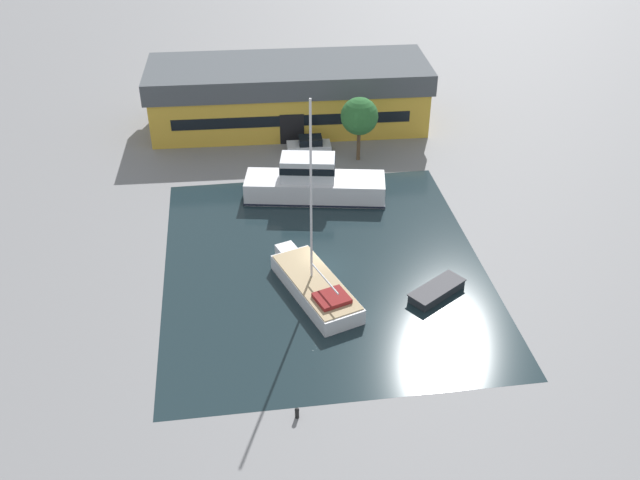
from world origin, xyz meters
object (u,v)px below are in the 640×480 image
warehouse_building (289,94)px  quay_tree_near_building (359,116)px  small_dinghy (437,291)px  parked_car (309,145)px  sailboat_moored (315,285)px  motor_cruiser (313,183)px

warehouse_building → quay_tree_near_building: warehouse_building is taller
small_dinghy → parked_car: bearing=-19.3°
quay_tree_near_building → parked_car: quay_tree_near_building is taller
sailboat_moored → quay_tree_near_building: bearing=52.1°
parked_car → small_dinghy: 24.52m
motor_cruiser → sailboat_moored: bearing=-176.7°
motor_cruiser → warehouse_building: bearing=12.1°
warehouse_building → small_dinghy: warehouse_building is taller
quay_tree_near_building → warehouse_building: bearing=122.3°
parked_car → sailboat_moored: size_ratio=0.29×
warehouse_building → parked_car: (1.25, -6.99, -2.50)m
warehouse_building → small_dinghy: bearing=-74.1°
warehouse_building → parked_car: bearing=-77.6°
quay_tree_near_building → parked_car: size_ratio=1.45×
quay_tree_near_building → motor_cruiser: 8.98m
parked_car → sailboat_moored: bearing=176.0°
warehouse_building → small_dinghy: (7.44, -30.71, -2.98)m
parked_car → motor_cruiser: 8.78m
warehouse_building → sailboat_moored: sailboat_moored is taller
sailboat_moored → small_dinghy: size_ratio=3.12×
warehouse_building → sailboat_moored: (-1.15, -29.37, -2.61)m
warehouse_building → motor_cruiser: size_ratio=2.29×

